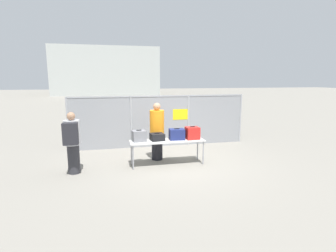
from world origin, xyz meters
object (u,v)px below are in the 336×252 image
utility_trailer (199,126)px  suitcase_grey (139,136)px  suitcase_black (157,137)px  suitcase_red (192,133)px  security_worker_near (157,131)px  traveler_hooded (72,141)px  suitcase_navy (177,134)px  inspection_table (167,142)px

utility_trailer → suitcase_grey: bearing=-130.3°
suitcase_black → suitcase_red: 1.07m
security_worker_near → traveler_hooded: bearing=30.0°
security_worker_near → utility_trailer: size_ratio=0.52×
suitcase_black → suitcase_navy: size_ratio=0.92×
inspection_table → suitcase_grey: 0.85m
suitcase_grey → suitcase_navy: size_ratio=0.92×
traveler_hooded → suitcase_red: bearing=13.4°
suitcase_navy → security_worker_near: security_worker_near is taller
inspection_table → suitcase_red: (0.78, 0.01, 0.24)m
security_worker_near → utility_trailer: (2.61, 3.34, -0.53)m
suitcase_red → traveler_hooded: 3.40m
suitcase_navy → suitcase_red: bearing=-5.5°
suitcase_navy → traveler_hooded: (-2.92, -0.27, 0.02)m
suitcase_grey → utility_trailer: (3.22, 3.80, -0.49)m
suitcase_red → utility_trailer: size_ratio=0.12×
security_worker_near → utility_trailer: security_worker_near is taller
suitcase_black → traveler_hooded: (-2.33, -0.29, 0.08)m
inspection_table → suitcase_black: (-0.29, 0.07, 0.16)m
suitcase_red → traveler_hooded: (-3.39, -0.22, 0.00)m
suitcase_red → suitcase_navy: bearing=174.5°
traveler_hooded → security_worker_near: size_ratio=0.93×
suitcase_navy → utility_trailer: bearing=61.3°
inspection_table → suitcase_navy: suitcase_navy is taller
suitcase_black → security_worker_near: security_worker_near is taller
security_worker_near → utility_trailer: bearing=-115.4°
suitcase_navy → security_worker_near: size_ratio=0.26×
suitcase_black → security_worker_near: bearing=79.9°
suitcase_navy → utility_trailer: size_ratio=0.13×
traveler_hooded → suitcase_grey: bearing=18.9°
inspection_table → security_worker_near: bearing=110.5°
security_worker_near → suitcase_grey: bearing=49.4°
suitcase_red → security_worker_near: security_worker_near is taller
inspection_table → security_worker_near: 0.63m
suitcase_navy → utility_trailer: (2.10, 3.83, -0.49)m
suitcase_navy → suitcase_red: 0.47m
suitcase_black → traveler_hooded: size_ratio=0.25×
suitcase_red → security_worker_near: size_ratio=0.22×
suitcase_red → traveler_hooded: traveler_hooded is taller
inspection_table → utility_trailer: size_ratio=0.64×
traveler_hooded → utility_trailer: size_ratio=0.48×
suitcase_grey → traveler_hooded: 1.82m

